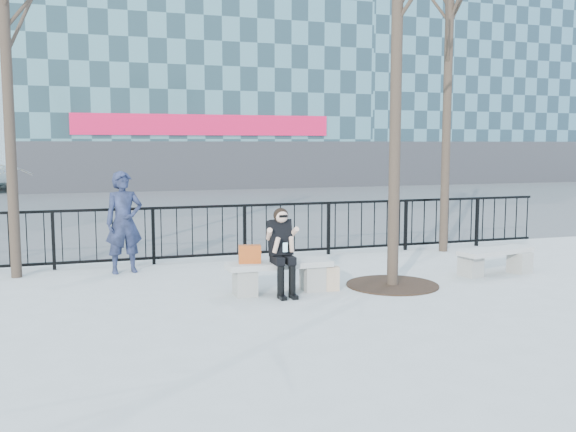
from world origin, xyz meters
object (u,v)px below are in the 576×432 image
object	(u,v)px
bench_main	(279,274)
bench_second	(496,259)
standing_man	(124,222)
seated_woman	(282,252)

from	to	relation	value
bench_main	bench_second	xyz separation A→B (m)	(4.07, 0.17, -0.02)
standing_man	bench_main	bearing A→B (deg)	-57.35
bench_second	seated_woman	size ratio (longest dim) A/B	1.14
seated_woman	standing_man	bearing A→B (deg)	131.15
bench_second	standing_man	distance (m)	6.64
standing_man	bench_second	bearing A→B (deg)	-29.51
seated_woman	standing_man	distance (m)	3.32
bench_main	standing_man	distance (m)	3.25
bench_main	bench_second	bearing A→B (deg)	2.36
bench_main	standing_man	xyz separation A→B (m)	(-2.18, 2.33, 0.61)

